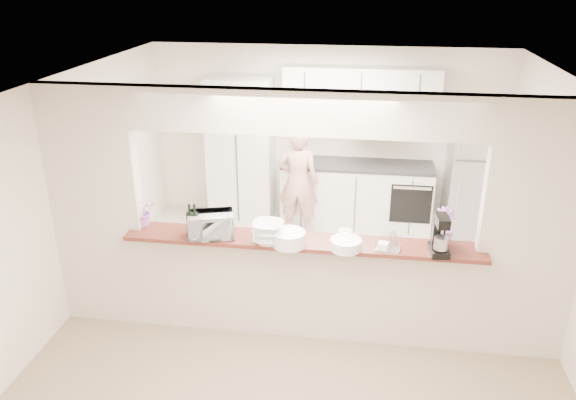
% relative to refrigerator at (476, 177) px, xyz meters
% --- Properties ---
extents(floor, '(6.00, 6.00, 0.00)m').
position_rel_refrigerator_xyz_m(floor, '(-2.05, -2.65, -0.85)').
color(floor, tan).
rests_on(floor, ground).
extents(tile_overlay, '(5.00, 2.90, 0.01)m').
position_rel_refrigerator_xyz_m(tile_overlay, '(-2.05, -1.10, -0.84)').
color(tile_overlay, beige).
rests_on(tile_overlay, floor).
extents(partition, '(5.00, 0.15, 2.50)m').
position_rel_refrigerator_xyz_m(partition, '(-2.05, -2.65, 0.63)').
color(partition, beige).
rests_on(partition, floor).
extents(bar_counter, '(3.40, 0.38, 1.09)m').
position_rel_refrigerator_xyz_m(bar_counter, '(-2.05, -2.65, -0.27)').
color(bar_counter, beige).
rests_on(bar_counter, floor).
extents(kitchen_cabinets, '(3.15, 0.62, 2.25)m').
position_rel_refrigerator_xyz_m(kitchen_cabinets, '(-2.24, 0.07, 0.12)').
color(kitchen_cabinets, silver).
rests_on(kitchen_cabinets, floor).
extents(refrigerator, '(0.75, 0.70, 1.70)m').
position_rel_refrigerator_xyz_m(refrigerator, '(0.00, 0.00, 0.00)').
color(refrigerator, '#B7B7BC').
rests_on(refrigerator, floor).
extents(flower_left, '(0.33, 0.32, 0.29)m').
position_rel_refrigerator_xyz_m(flower_left, '(-3.65, -2.60, 0.39)').
color(flower_left, '#D872CB').
rests_on(flower_left, bar_counter).
extents(wine_bottle_a, '(0.07, 0.07, 0.34)m').
position_rel_refrigerator_xyz_m(wine_bottle_a, '(-3.10, -2.80, 0.37)').
color(wine_bottle_a, black).
rests_on(wine_bottle_a, bar_counter).
extents(wine_bottle_b, '(0.07, 0.07, 0.34)m').
position_rel_refrigerator_xyz_m(wine_bottle_b, '(-3.05, -2.80, 0.37)').
color(wine_bottle_b, black).
rests_on(wine_bottle_b, bar_counter).
extents(toaster_oven, '(0.49, 0.40, 0.24)m').
position_rel_refrigerator_xyz_m(toaster_oven, '(-2.92, -2.75, 0.36)').
color(toaster_oven, '#B4B4B9').
rests_on(toaster_oven, bar_counter).
extents(serving_bowls, '(0.29, 0.29, 0.21)m').
position_rel_refrigerator_xyz_m(serving_bowls, '(-2.35, -2.82, 0.34)').
color(serving_bowls, white).
rests_on(serving_bowls, bar_counter).
extents(plate_stack_a, '(0.31, 0.31, 0.14)m').
position_rel_refrigerator_xyz_m(plate_stack_a, '(-2.15, -2.84, 0.31)').
color(plate_stack_a, white).
rests_on(plate_stack_a, bar_counter).
extents(plate_stack_b, '(0.29, 0.29, 0.10)m').
position_rel_refrigerator_xyz_m(plate_stack_b, '(-1.63, -2.84, 0.29)').
color(plate_stack_b, white).
rests_on(plate_stack_b, bar_counter).
extents(red_bowl, '(0.14, 0.14, 0.06)m').
position_rel_refrigerator_xyz_m(red_bowl, '(-2.20, -2.57, 0.27)').
color(red_bowl, maroon).
rests_on(red_bowl, bar_counter).
extents(tan_bowl, '(0.14, 0.14, 0.06)m').
position_rel_refrigerator_xyz_m(tan_bowl, '(-1.65, -2.57, 0.27)').
color(tan_bowl, beige).
rests_on(tan_bowl, bar_counter).
extents(utensil_caddy, '(0.24, 0.17, 0.20)m').
position_rel_refrigerator_xyz_m(utensil_caddy, '(-1.25, -2.80, 0.33)').
color(utensil_caddy, silver).
rests_on(utensil_caddy, bar_counter).
extents(stand_mixer, '(0.18, 0.27, 0.37)m').
position_rel_refrigerator_xyz_m(stand_mixer, '(-0.80, -2.79, 0.41)').
color(stand_mixer, black).
rests_on(stand_mixer, bar_counter).
extents(flower_right, '(0.24, 0.24, 0.35)m').
position_rel_refrigerator_xyz_m(flower_right, '(-0.75, -2.60, 0.42)').
color(flower_right, '#BC69C3').
rests_on(flower_right, bar_counter).
extents(person, '(0.57, 0.39, 1.54)m').
position_rel_refrigerator_xyz_m(person, '(-2.38, -0.35, -0.08)').
color(person, tan).
rests_on(person, floor).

